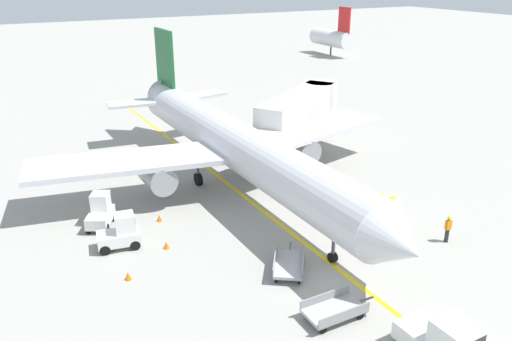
{
  "coord_description": "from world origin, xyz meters",
  "views": [
    {
      "loc": [
        -13.89,
        -17.85,
        15.15
      ],
      "look_at": [
        1.03,
        10.03,
        2.5
      ],
      "focal_mm": 35.6,
      "sensor_mm": 36.0,
      "label": 1
    }
  ],
  "objects_px": {
    "baggage_cart_loaded": "(289,264)",
    "safety_cone_nose_left": "(279,171)",
    "safety_cone_tail_area": "(159,218)",
    "safety_cone_wingtip_right": "(283,190)",
    "ground_crew_marshaller": "(448,228)",
    "belt_loader_forward_hold": "(377,208)",
    "jet_bridge": "(303,105)",
    "baggage_tug_by_cargo_door": "(121,233)",
    "airliner": "(233,143)",
    "baggage_cart_empty_trailing": "(335,310)",
    "safety_cone_nose_right": "(166,245)",
    "baggage_tug_near_wing": "(100,212)",
    "safety_cone_wingtip_left": "(128,276)"
  },
  "relations": [
    {
      "from": "airliner",
      "to": "safety_cone_nose_left",
      "type": "xyz_separation_m",
      "value": [
        4.29,
        0.62,
        -3.2
      ]
    },
    {
      "from": "baggage_tug_near_wing",
      "to": "safety_cone_nose_right",
      "type": "relative_size",
      "value": 6.2
    },
    {
      "from": "jet_bridge",
      "to": "baggage_tug_by_cargo_door",
      "type": "relative_size",
      "value": 4.68
    },
    {
      "from": "jet_bridge",
      "to": "belt_loader_forward_hold",
      "type": "distance_m",
      "value": 16.29
    },
    {
      "from": "baggage_cart_empty_trailing",
      "to": "baggage_tug_near_wing",
      "type": "bearing_deg",
      "value": 117.41
    },
    {
      "from": "airliner",
      "to": "jet_bridge",
      "type": "height_order",
      "value": "airliner"
    },
    {
      "from": "ground_crew_marshaller",
      "to": "safety_cone_nose_right",
      "type": "height_order",
      "value": "ground_crew_marshaller"
    },
    {
      "from": "baggage_tug_near_wing",
      "to": "baggage_cart_loaded",
      "type": "height_order",
      "value": "baggage_tug_near_wing"
    },
    {
      "from": "belt_loader_forward_hold",
      "to": "safety_cone_wingtip_right",
      "type": "bearing_deg",
      "value": 116.28
    },
    {
      "from": "baggage_cart_loaded",
      "to": "safety_cone_wingtip_right",
      "type": "relative_size",
      "value": 8.09
    },
    {
      "from": "safety_cone_nose_right",
      "to": "baggage_cart_loaded",
      "type": "bearing_deg",
      "value": -47.15
    },
    {
      "from": "safety_cone_wingtip_right",
      "to": "belt_loader_forward_hold",
      "type": "bearing_deg",
      "value": -63.72
    },
    {
      "from": "airliner",
      "to": "ground_crew_marshaller",
      "type": "distance_m",
      "value": 15.62
    },
    {
      "from": "ground_crew_marshaller",
      "to": "safety_cone_wingtip_right",
      "type": "height_order",
      "value": "ground_crew_marshaller"
    },
    {
      "from": "baggage_cart_loaded",
      "to": "safety_cone_nose_right",
      "type": "relative_size",
      "value": 8.09
    },
    {
      "from": "safety_cone_nose_left",
      "to": "safety_cone_wingtip_left",
      "type": "bearing_deg",
      "value": -147.95
    },
    {
      "from": "safety_cone_wingtip_left",
      "to": "safety_cone_wingtip_right",
      "type": "height_order",
      "value": "same"
    },
    {
      "from": "safety_cone_nose_right",
      "to": "safety_cone_wingtip_right",
      "type": "distance_m",
      "value": 10.69
    },
    {
      "from": "baggage_tug_near_wing",
      "to": "baggage_tug_by_cargo_door",
      "type": "bearing_deg",
      "value": -82.34
    },
    {
      "from": "baggage_tug_near_wing",
      "to": "baggage_cart_empty_trailing",
      "type": "distance_m",
      "value": 16.24
    },
    {
      "from": "jet_bridge",
      "to": "baggage_tug_by_cargo_door",
      "type": "xyz_separation_m",
      "value": [
        -19.8,
        -11.3,
        -2.62
      ]
    },
    {
      "from": "belt_loader_forward_hold",
      "to": "safety_cone_tail_area",
      "type": "relative_size",
      "value": 11.53
    },
    {
      "from": "safety_cone_nose_left",
      "to": "safety_cone_nose_right",
      "type": "distance_m",
      "value": 13.58
    },
    {
      "from": "safety_cone_tail_area",
      "to": "baggage_tug_near_wing",
      "type": "bearing_deg",
      "value": 161.36
    },
    {
      "from": "baggage_cart_empty_trailing",
      "to": "safety_cone_nose_right",
      "type": "height_order",
      "value": "baggage_cart_empty_trailing"
    },
    {
      "from": "belt_loader_forward_hold",
      "to": "safety_cone_nose_left",
      "type": "relative_size",
      "value": 11.53
    },
    {
      "from": "baggage_tug_by_cargo_door",
      "to": "jet_bridge",
      "type": "bearing_deg",
      "value": 29.7
    },
    {
      "from": "baggage_cart_loaded",
      "to": "safety_cone_nose_left",
      "type": "xyz_separation_m",
      "value": [
        6.67,
        12.34,
        -0.25
      ]
    },
    {
      "from": "baggage_tug_by_cargo_door",
      "to": "baggage_cart_empty_trailing",
      "type": "xyz_separation_m",
      "value": [
        7.03,
        -11.11,
        -0.46
      ]
    },
    {
      "from": "safety_cone_tail_area",
      "to": "safety_cone_wingtip_right",
      "type": "bearing_deg",
      "value": 0.6
    },
    {
      "from": "baggage_cart_loaded",
      "to": "safety_cone_wingtip_right",
      "type": "xyz_separation_m",
      "value": [
        5.06,
        8.99,
        -0.25
      ]
    },
    {
      "from": "baggage_tug_near_wing",
      "to": "ground_crew_marshaller",
      "type": "height_order",
      "value": "baggage_tug_near_wing"
    },
    {
      "from": "safety_cone_wingtip_right",
      "to": "ground_crew_marshaller",
      "type": "bearing_deg",
      "value": -65.58
    },
    {
      "from": "airliner",
      "to": "ground_crew_marshaller",
      "type": "xyz_separation_m",
      "value": [
        7.55,
        -13.44,
        -2.51
      ]
    },
    {
      "from": "airliner",
      "to": "safety_cone_nose_left",
      "type": "height_order",
      "value": "airliner"
    },
    {
      "from": "baggage_tug_near_wing",
      "to": "ground_crew_marshaller",
      "type": "xyz_separation_m",
      "value": [
        17.6,
        -11.76,
        -0.02
      ]
    },
    {
      "from": "jet_bridge",
      "to": "safety_cone_wingtip_left",
      "type": "distance_m",
      "value": 25.37
    },
    {
      "from": "airliner",
      "to": "safety_cone_wingtip_left",
      "type": "xyz_separation_m",
      "value": [
        -10.18,
        -8.43,
        -3.2
      ]
    },
    {
      "from": "ground_crew_marshaller",
      "to": "safety_cone_tail_area",
      "type": "relative_size",
      "value": 3.86
    },
    {
      "from": "baggage_cart_empty_trailing",
      "to": "baggage_tug_by_cargo_door",
      "type": "bearing_deg",
      "value": 122.32
    },
    {
      "from": "baggage_tug_by_cargo_door",
      "to": "safety_cone_tail_area",
      "type": "relative_size",
      "value": 5.85
    },
    {
      "from": "baggage_tug_by_cargo_door",
      "to": "belt_loader_forward_hold",
      "type": "bearing_deg",
      "value": -15.07
    },
    {
      "from": "belt_loader_forward_hold",
      "to": "jet_bridge",
      "type": "bearing_deg",
      "value": 74.32
    },
    {
      "from": "airliner",
      "to": "safety_cone_nose_left",
      "type": "distance_m",
      "value": 5.39
    },
    {
      "from": "airliner",
      "to": "baggage_tug_by_cargo_door",
      "type": "height_order",
      "value": "airliner"
    },
    {
      "from": "baggage_cart_empty_trailing",
      "to": "safety_cone_nose_left",
      "type": "height_order",
      "value": "baggage_cart_empty_trailing"
    },
    {
      "from": "baggage_tug_near_wing",
      "to": "baggage_cart_loaded",
      "type": "distance_m",
      "value": 12.65
    },
    {
      "from": "belt_loader_forward_hold",
      "to": "ground_crew_marshaller",
      "type": "relative_size",
      "value": 2.98
    },
    {
      "from": "airliner",
      "to": "jet_bridge",
      "type": "distance_m",
      "value": 11.99
    },
    {
      "from": "baggage_cart_empty_trailing",
      "to": "belt_loader_forward_hold",
      "type": "bearing_deg",
      "value": 39.49
    }
  ]
}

